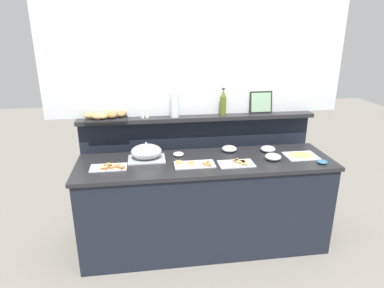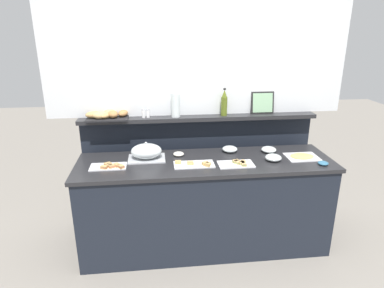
% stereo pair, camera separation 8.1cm
% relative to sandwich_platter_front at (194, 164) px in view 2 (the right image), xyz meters
% --- Properties ---
extents(ground_plane, '(12.00, 12.00, 0.00)m').
position_rel_sandwich_platter_front_xyz_m(ground_plane, '(0.12, 0.69, -0.92)').
color(ground_plane, gray).
extents(buffet_counter, '(2.36, 0.67, 0.91)m').
position_rel_sandwich_platter_front_xyz_m(buffet_counter, '(0.12, 0.09, -0.46)').
color(buffet_counter, black).
rests_on(buffet_counter, ground_plane).
extents(back_ledge_unit, '(2.41, 0.22, 1.22)m').
position_rel_sandwich_platter_front_xyz_m(back_ledge_unit, '(0.12, 0.60, -0.28)').
color(back_ledge_unit, black).
rests_on(back_ledge_unit, ground_plane).
extents(upper_wall_panel, '(3.01, 0.08, 1.38)m').
position_rel_sandwich_platter_front_xyz_m(upper_wall_panel, '(0.12, 0.62, 0.99)').
color(upper_wall_panel, silver).
rests_on(upper_wall_panel, back_ledge_unit).
extents(sandwich_platter_front, '(0.36, 0.18, 0.04)m').
position_rel_sandwich_platter_front_xyz_m(sandwich_platter_front, '(0.00, 0.00, 0.00)').
color(sandwich_platter_front, silver).
rests_on(sandwich_platter_front, buffet_counter).
extents(sandwich_platter_side, '(0.32, 0.17, 0.04)m').
position_rel_sandwich_platter_front_xyz_m(sandwich_platter_side, '(-0.74, 0.03, 0.00)').
color(sandwich_platter_side, silver).
rests_on(sandwich_platter_side, buffet_counter).
extents(sandwich_platter_rear, '(0.32, 0.18, 0.04)m').
position_rel_sandwich_platter_front_xyz_m(sandwich_platter_rear, '(0.38, -0.03, 0.00)').
color(sandwich_platter_rear, silver).
rests_on(sandwich_platter_rear, buffet_counter).
extents(cold_cuts_platter, '(0.30, 0.23, 0.02)m').
position_rel_sandwich_platter_front_xyz_m(cold_cuts_platter, '(1.03, 0.07, -0.00)').
color(cold_cuts_platter, white).
rests_on(cold_cuts_platter, buffet_counter).
extents(serving_cloche, '(0.34, 0.24, 0.17)m').
position_rel_sandwich_platter_front_xyz_m(serving_cloche, '(-0.42, 0.19, 0.06)').
color(serving_cloche, '#B7BABF').
rests_on(serving_cloche, buffet_counter).
extents(glass_bowl_large, '(0.15, 0.15, 0.06)m').
position_rel_sandwich_platter_front_xyz_m(glass_bowl_large, '(0.73, 0.03, 0.02)').
color(glass_bowl_large, silver).
rests_on(glass_bowl_large, buffet_counter).
extents(glass_bowl_medium, '(0.14, 0.14, 0.06)m').
position_rel_sandwich_platter_front_xyz_m(glass_bowl_medium, '(0.76, 0.24, 0.02)').
color(glass_bowl_medium, silver).
rests_on(glass_bowl_medium, buffet_counter).
extents(glass_bowl_small, '(0.15, 0.15, 0.06)m').
position_rel_sandwich_platter_front_xyz_m(glass_bowl_small, '(0.39, 0.30, 0.02)').
color(glass_bowl_small, silver).
rests_on(glass_bowl_small, buffet_counter).
extents(condiment_bowl_red, '(0.10, 0.10, 0.04)m').
position_rel_sandwich_platter_front_xyz_m(condiment_bowl_red, '(-0.12, 0.25, 0.01)').
color(condiment_bowl_red, silver).
rests_on(condiment_bowl_red, buffet_counter).
extents(condiment_bowl_teal, '(0.09, 0.09, 0.03)m').
position_rel_sandwich_platter_front_xyz_m(condiment_bowl_teal, '(1.14, -0.12, 0.01)').
color(condiment_bowl_teal, teal).
rests_on(condiment_bowl_teal, buffet_counter).
extents(olive_oil_bottle, '(0.06, 0.06, 0.28)m').
position_rel_sandwich_platter_front_xyz_m(olive_oil_bottle, '(0.36, 0.53, 0.43)').
color(olive_oil_bottle, '#56661E').
rests_on(olive_oil_bottle, back_ledge_unit).
extents(salt_shaker, '(0.03, 0.03, 0.09)m').
position_rel_sandwich_platter_front_xyz_m(salt_shaker, '(-0.44, 0.52, 0.35)').
color(salt_shaker, white).
rests_on(salt_shaker, back_ledge_unit).
extents(pepper_shaker, '(0.03, 0.03, 0.09)m').
position_rel_sandwich_platter_front_xyz_m(pepper_shaker, '(-0.40, 0.52, 0.35)').
color(pepper_shaker, white).
rests_on(pepper_shaker, back_ledge_unit).
extents(bread_basket, '(0.42, 0.27, 0.08)m').
position_rel_sandwich_platter_front_xyz_m(bread_basket, '(-0.80, 0.52, 0.34)').
color(bread_basket, black).
rests_on(bread_basket, back_ledge_unit).
extents(framed_picture, '(0.24, 0.05, 0.23)m').
position_rel_sandwich_platter_front_xyz_m(framed_picture, '(0.78, 0.56, 0.42)').
color(framed_picture, black).
rests_on(framed_picture, back_ledge_unit).
extents(water_carafe, '(0.09, 0.09, 0.24)m').
position_rel_sandwich_platter_front_xyz_m(water_carafe, '(-0.13, 0.52, 0.42)').
color(water_carafe, silver).
rests_on(water_carafe, back_ledge_unit).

